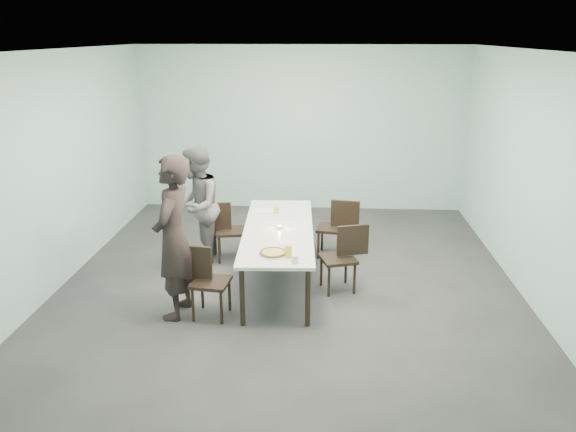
# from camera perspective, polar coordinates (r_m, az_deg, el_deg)

# --- Properties ---
(ground) EXTENTS (7.00, 7.00, 0.00)m
(ground) POSITION_cam_1_polar(r_m,az_deg,el_deg) (7.53, 0.06, -6.96)
(ground) COLOR #333335
(ground) RESTS_ON ground
(room_shell) EXTENTS (6.02, 7.02, 3.01)m
(room_shell) POSITION_cam_1_polar(r_m,az_deg,el_deg) (6.92, 0.07, 8.41)
(room_shell) COLOR #ADD9D0
(room_shell) RESTS_ON ground
(table) EXTENTS (1.03, 2.64, 0.75)m
(table) POSITION_cam_1_polar(r_m,az_deg,el_deg) (7.38, -0.99, -1.68)
(table) COLOR white
(table) RESTS_ON ground
(chair_near_left) EXTENTS (0.63, 0.46, 0.87)m
(chair_near_left) POSITION_cam_1_polar(r_m,az_deg,el_deg) (6.62, -8.55, -6.07)
(chair_near_left) COLOR black
(chair_near_left) RESTS_ON ground
(chair_far_left) EXTENTS (0.64, 0.49, 0.87)m
(chair_far_left) POSITION_cam_1_polar(r_m,az_deg,el_deg) (8.22, -6.46, -1.11)
(chair_far_left) COLOR black
(chair_far_left) RESTS_ON ground
(chair_near_right) EXTENTS (0.65, 0.52, 0.87)m
(chair_near_right) POSITION_cam_1_polar(r_m,az_deg,el_deg) (7.24, 5.73, -3.78)
(chair_near_right) COLOR black
(chair_near_right) RESTS_ON ground
(chair_far_right) EXTENTS (0.64, 0.48, 0.87)m
(chair_far_right) POSITION_cam_1_polar(r_m,az_deg,el_deg) (8.32, 5.04, -0.83)
(chair_far_right) COLOR black
(chair_far_right) RESTS_ON ground
(diner_near) EXTENTS (0.52, 0.74, 1.93)m
(diner_near) POSITION_cam_1_polar(r_m,az_deg,el_deg) (6.54, -11.55, -2.19)
(diner_near) COLOR black
(diner_near) RESTS_ON ground
(diner_far) EXTENTS (0.68, 0.86, 1.71)m
(diner_far) POSITION_cam_1_polar(r_m,az_deg,el_deg) (8.06, -9.22, 1.02)
(diner_far) COLOR slate
(diner_far) RESTS_ON ground
(pizza) EXTENTS (0.34, 0.34, 0.04)m
(pizza) POSITION_cam_1_polar(r_m,az_deg,el_deg) (6.50, -1.52, -3.76)
(pizza) COLOR white
(pizza) RESTS_ON table
(side_plate) EXTENTS (0.18, 0.18, 0.01)m
(side_plate) POSITION_cam_1_polar(r_m,az_deg,el_deg) (6.83, -0.16, -2.78)
(side_plate) COLOR white
(side_plate) RESTS_ON table
(beer_glass) EXTENTS (0.08, 0.08, 0.15)m
(beer_glass) POSITION_cam_1_polar(r_m,az_deg,el_deg) (6.39, 0.05, -3.63)
(beer_glass) COLOR gold
(beer_glass) RESTS_ON table
(water_tumbler) EXTENTS (0.08, 0.08, 0.09)m
(water_tumbler) POSITION_cam_1_polar(r_m,az_deg,el_deg) (6.26, 0.71, -4.40)
(water_tumbler) COLOR silver
(water_tumbler) RESTS_ON table
(tealight) EXTENTS (0.06, 0.06, 0.05)m
(tealight) POSITION_cam_1_polar(r_m,az_deg,el_deg) (7.34, -0.89, -1.16)
(tealight) COLOR silver
(tealight) RESTS_ON table
(amber_tumbler) EXTENTS (0.07, 0.07, 0.08)m
(amber_tumbler) POSITION_cam_1_polar(r_m,az_deg,el_deg) (7.97, -1.22, 0.57)
(amber_tumbler) COLOR gold
(amber_tumbler) RESTS_ON table
(menu) EXTENTS (0.31, 0.23, 0.01)m
(menu) POSITION_cam_1_polar(r_m,az_deg,el_deg) (8.10, -2.33, 0.57)
(menu) COLOR silver
(menu) RESTS_ON table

